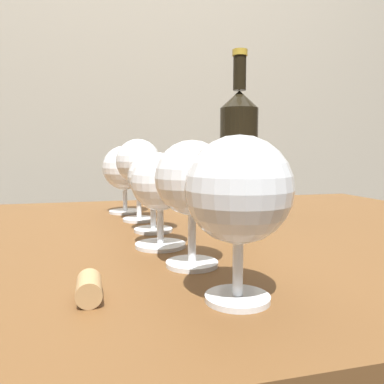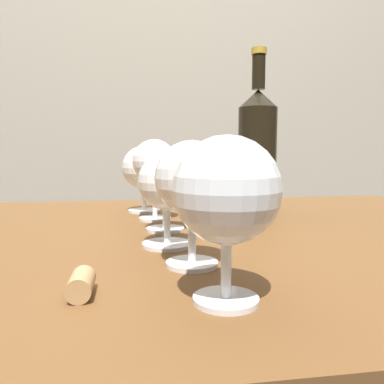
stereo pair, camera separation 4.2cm
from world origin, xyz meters
name	(u,v)px [view 1 (the left image)]	position (x,y,z in m)	size (l,w,h in m)	color
back_wall	(123,55)	(0.00, 1.16, 1.30)	(5.00, 0.08, 2.60)	#B2A893
dining_table	(185,293)	(0.00, 0.00, 0.65)	(1.18, 0.82, 0.75)	brown
wine_glass_rose	(239,193)	(-0.02, -0.29, 0.85)	(0.09, 0.09, 0.14)	white
wine_glass_port	(192,181)	(-0.04, -0.19, 0.85)	(0.08, 0.08, 0.14)	white
wine_glass_amber	(160,185)	(-0.06, -0.09, 0.84)	(0.08, 0.08, 0.13)	white
wine_glass_cabernet	(153,179)	(-0.05, 0.01, 0.84)	(0.08, 0.08, 0.13)	white
wine_glass_chardonnay	(138,163)	(-0.06, 0.11, 0.86)	(0.08, 0.08, 0.15)	white
wine_glass_merlot	(125,169)	(-0.08, 0.21, 0.84)	(0.09, 0.09, 0.14)	white
wine_bottle	(239,150)	(0.15, 0.14, 0.88)	(0.08, 0.08, 0.33)	black
cork	(89,288)	(-0.15, -0.26, 0.76)	(0.02, 0.02, 0.04)	tan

